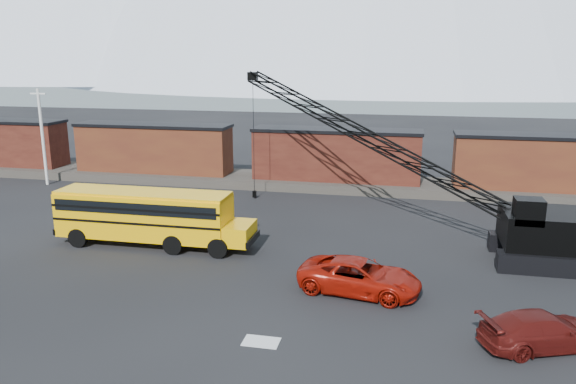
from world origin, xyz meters
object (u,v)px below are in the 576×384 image
(school_bus, at_px, (150,215))
(crawler_crane, at_px, (365,136))
(red_pickup, at_px, (360,276))
(maroon_suv, at_px, (543,330))

(school_bus, distance_m, crawler_crane, 13.96)
(red_pickup, distance_m, maroon_suv, 8.03)
(school_bus, bearing_deg, red_pickup, -18.21)
(school_bus, height_order, maroon_suv, school_bus)
(maroon_suv, bearing_deg, red_pickup, 40.75)
(red_pickup, height_order, crawler_crane, crawler_crane)
(maroon_suv, height_order, crawler_crane, crawler_crane)
(crawler_crane, bearing_deg, maroon_suv, -61.07)
(red_pickup, bearing_deg, maroon_suv, -107.38)
(red_pickup, xyz_separation_m, crawler_crane, (-0.75, 10.73, 4.96))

